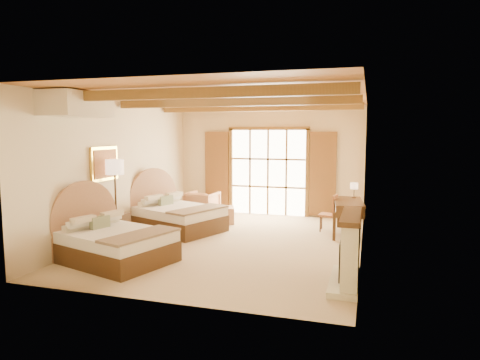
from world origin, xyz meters
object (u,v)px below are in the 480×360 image
at_px(bed_near, 110,241).
at_px(nightstand, 114,228).
at_px(bed_far, 173,215).
at_px(desk, 348,216).
at_px(armchair, 202,205).

bearing_deg(bed_near, nightstand, 137.18).
bearing_deg(bed_far, desk, 32.74).
bearing_deg(desk, bed_near, -146.21).
distance_m(nightstand, desk, 5.44).
distance_m(bed_near, desk, 5.50).
xyz_separation_m(bed_near, desk, (4.23, 3.51, 0.05)).
bearing_deg(bed_far, nightstand, -94.33).
relative_size(bed_near, desk, 1.51).
bearing_deg(nightstand, bed_far, 66.44).
height_order(bed_far, nightstand, bed_far).
xyz_separation_m(nightstand, desk, (4.92, 2.33, 0.11)).
xyz_separation_m(bed_near, nightstand, (-0.69, 1.19, -0.06)).
bearing_deg(nightstand, desk, 27.62).
xyz_separation_m(bed_far, nightstand, (-0.72, -1.50, -0.07)).
bearing_deg(bed_far, armchair, 107.91).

